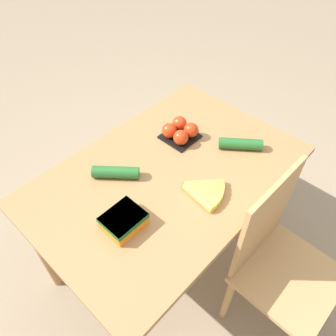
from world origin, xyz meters
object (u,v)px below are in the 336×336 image
object	(u,v)px
carrot_bag	(123,220)
cucumber_near	(116,172)
tomato_pack	(180,131)
cucumber_far	(240,144)
chair	(278,262)
banana_bunch	(202,191)

from	to	relation	value
carrot_bag	cucumber_near	xyz separation A→B (m)	(-0.15, -0.22, -0.01)
tomato_pack	cucumber_far	distance (m)	0.30
cucumber_far	chair	bearing A→B (deg)	60.75
chair	cucumber_far	bearing A→B (deg)	61.78
carrot_bag	cucumber_near	distance (m)	0.26
cucumber_near	cucumber_far	xyz separation A→B (m)	(-0.53, 0.29, 0.00)
cucumber_far	tomato_pack	bearing A→B (deg)	-61.92
banana_bunch	carrot_bag	size ratio (longest dim) A/B	1.19
tomato_pack	chair	bearing A→B (deg)	82.01
cucumber_near	cucumber_far	distance (m)	0.60
banana_bunch	cucumber_near	world-z (taller)	cucumber_near
cucumber_near	chair	bearing A→B (deg)	112.25
tomato_pack	carrot_bag	distance (m)	0.57
banana_bunch	tomato_pack	distance (m)	0.37
carrot_bag	cucumber_far	xyz separation A→B (m)	(-0.67, 0.08, -0.01)
carrot_bag	cucumber_far	world-z (taller)	carrot_bag
chair	carrot_bag	bearing A→B (deg)	132.40
cucumber_near	cucumber_far	world-z (taller)	same
banana_bunch	carrot_bag	xyz separation A→B (m)	(0.33, -0.12, 0.02)
tomato_pack	cucumber_near	size ratio (longest dim) A/B	0.84
cucumber_far	carrot_bag	bearing A→B (deg)	-6.51
chair	banana_bunch	size ratio (longest dim) A/B	5.11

